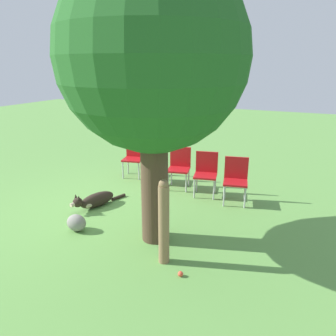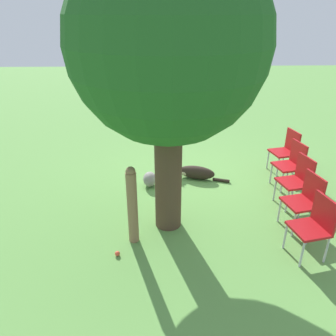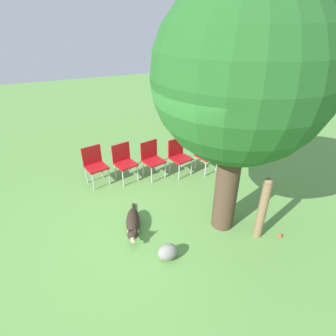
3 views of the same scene
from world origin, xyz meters
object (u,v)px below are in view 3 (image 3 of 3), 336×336
at_px(oak_tree, 241,78).
at_px(red_chair_1, 124,160).
at_px(red_chair_4, 204,152).
at_px(tennis_ball, 280,236).
at_px(dog, 133,224).
at_px(red_chair_2, 152,157).
at_px(red_chair_0, 95,163).
at_px(red_chair_3, 179,154).
at_px(fence_post, 263,208).

xyz_separation_m(oak_tree, red_chair_1, (-2.28, -1.14, -2.09)).
bearing_deg(red_chair_4, tennis_ball, -13.27).
bearing_deg(dog, red_chair_1, -174.01).
height_order(dog, red_chair_4, red_chair_4).
relative_size(red_chair_2, tennis_ball, 12.65).
bearing_deg(red_chair_1, tennis_ball, 19.45).
bearing_deg(red_chair_1, red_chair_0, -114.47).
relative_size(dog, tennis_ball, 16.99).
distance_m(red_chair_1, red_chair_3, 1.29).
xyz_separation_m(red_chair_0, red_chair_1, (0.14, 0.63, 0.00)).
bearing_deg(red_chair_0, red_chair_3, 65.53).
height_order(fence_post, red_chair_2, fence_post).
bearing_deg(dog, red_chair_2, 166.09).
bearing_deg(red_chair_1, fence_post, 16.42).
relative_size(dog, red_chair_2, 1.34).
distance_m(oak_tree, fence_post, 2.10).
bearing_deg(oak_tree, dog, -109.63).
distance_m(fence_post, red_chair_2, 2.80).
height_order(fence_post, red_chair_1, fence_post).
xyz_separation_m(dog, fence_post, (1.04, 1.91, 0.46)).
relative_size(fence_post, tennis_ball, 17.15).
bearing_deg(red_chair_3, red_chair_2, -114.47).
height_order(red_chair_1, tennis_ball, red_chair_1).
distance_m(dog, red_chair_1, 1.82).
distance_m(dog, red_chair_3, 2.23).
height_order(red_chair_0, red_chair_2, same).
distance_m(oak_tree, tennis_ball, 2.74).
bearing_deg(red_chair_1, red_chair_3, 65.53).
bearing_deg(red_chair_0, red_chair_4, 65.53).
relative_size(fence_post, red_chair_1, 1.36).
distance_m(fence_post, red_chair_0, 3.63).
relative_size(red_chair_0, tennis_ball, 12.65).
bearing_deg(red_chair_0, dog, -4.75).
height_order(red_chair_2, tennis_ball, red_chair_2).
distance_m(oak_tree, red_chair_4, 2.91).
xyz_separation_m(red_chair_4, tennis_ball, (2.58, -0.04, -0.46)).
distance_m(dog, red_chair_2, 1.93).
distance_m(red_chair_1, red_chair_4, 1.94).
height_order(red_chair_3, tennis_ball, red_chair_3).
height_order(red_chair_1, red_chair_4, same).
xyz_separation_m(red_chair_1, red_chair_2, (0.14, 0.63, 0.00)).
relative_size(red_chair_1, tennis_ball, 12.65).
height_order(dog, red_chair_1, red_chair_1).
bearing_deg(fence_post, dog, -118.71).
xyz_separation_m(dog, red_chair_4, (-1.33, 2.28, 0.36)).
distance_m(red_chair_0, red_chair_3, 1.94).
distance_m(red_chair_4, tennis_ball, 2.62).
bearing_deg(red_chair_3, fence_post, -6.32).
xyz_separation_m(dog, red_chair_2, (-1.60, 1.01, 0.36)).
height_order(oak_tree, fence_post, oak_tree).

